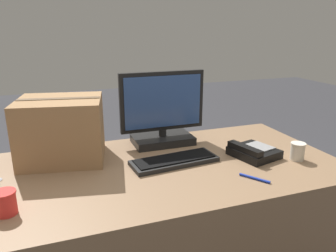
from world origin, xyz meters
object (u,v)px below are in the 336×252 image
Objects in this scene: paper_cup_left at (5,203)px; pen_marker at (255,178)px; desk_phone at (253,152)px; paper_cup_right at (298,151)px; cardboard_box at (62,130)px; keyboard at (174,161)px; monitor at (163,116)px.

pen_marker is (1.02, -0.07, -0.04)m from paper_cup_left.
desk_phone is 2.07× the size of pen_marker.
cardboard_box is at bearing 159.79° from paper_cup_right.
paper_cup_left reaches higher than keyboard.
cardboard_box reaches higher than paper_cup_right.
monitor is at bearing 33.60° from paper_cup_left.
desk_phone is at bearing -42.82° from monitor.
paper_cup_right is at bearing -21.08° from keyboard.
keyboard is 0.40m from pen_marker.
paper_cup_right is at bearing 2.30° from paper_cup_left.
cardboard_box reaches higher than pen_marker.
paper_cup_left is (-0.78, -0.52, -0.12)m from monitor.
monitor reaches higher than pen_marker.
keyboard is (-0.04, -0.29, -0.15)m from monitor.
keyboard is at bearing 16.90° from paper_cup_left.
paper_cup_left is 0.53m from cardboard_box.
cardboard_box is (0.23, 0.47, 0.11)m from paper_cup_left.
pen_marker is at bearing -68.08° from monitor.
monitor is 0.95m from paper_cup_left.
cardboard_box is 3.64× the size of pen_marker.
pen_marker is at bearing -160.07° from paper_cup_right.
monitor is 0.75m from paper_cup_right.
paper_cup_left is at bearing -177.70° from paper_cup_right.
keyboard is at bearing -25.18° from cardboard_box.
paper_cup_right is (0.19, -0.11, 0.02)m from desk_phone.
paper_cup_right is (0.61, -0.17, 0.03)m from keyboard.
keyboard is 0.59m from cardboard_box.
monitor is 0.54m from desk_phone.
monitor is at bearing 168.31° from pen_marker.
desk_phone is (0.38, -0.35, -0.14)m from monitor.
keyboard is at bearing 164.27° from paper_cup_right.
cardboard_box is at bearing 149.47° from keyboard.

